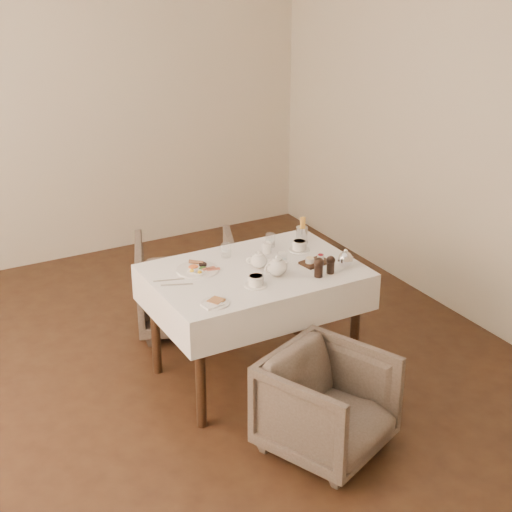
{
  "coord_description": "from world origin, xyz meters",
  "views": [
    {
      "loc": [
        -1.64,
        -3.85,
        2.75
      ],
      "look_at": [
        0.52,
        0.06,
        0.82
      ],
      "focal_mm": 55.0,
      "sensor_mm": 36.0,
      "label": 1
    }
  ],
  "objects": [
    {
      "name": "table",
      "position": [
        0.48,
        0.01,
        0.64
      ],
      "size": [
        1.28,
        0.88,
        0.75
      ],
      "color": "black",
      "rests_on": "ground"
    },
    {
      "name": "armchair_near",
      "position": [
        0.46,
        -0.86,
        0.29
      ],
      "size": [
        0.81,
        0.82,
        0.58
      ],
      "primitive_type": "imported",
      "rotation": [
        0.0,
        0.0,
        0.4
      ],
      "color": "#483D35",
      "rests_on": "ground"
    },
    {
      "name": "armchair_far",
      "position": [
        0.39,
        0.86,
        0.33
      ],
      "size": [
        0.92,
        0.93,
        0.66
      ],
      "primitive_type": "imported",
      "rotation": [
        0.0,
        0.0,
        2.77
      ],
      "color": "#483D35",
      "rests_on": "ground"
    },
    {
      "name": "breakfast_plate",
      "position": [
        0.17,
        0.17,
        0.76
      ],
      "size": [
        0.26,
        0.26,
        0.03
      ],
      "rotation": [
        0.0,
        0.0,
        0.35
      ],
      "color": "white",
      "rests_on": "table"
    },
    {
      "name": "side_plate",
      "position": [
        0.06,
        -0.3,
        0.76
      ],
      "size": [
        0.17,
        0.16,
        0.02
      ],
      "rotation": [
        0.0,
        0.0,
        0.29
      ],
      "color": "white",
      "rests_on": "table"
    },
    {
      "name": "teapot_centre",
      "position": [
        0.52,
        0.02,
        0.81
      ],
      "size": [
        0.18,
        0.16,
        0.12
      ],
      "primitive_type": null,
      "rotation": [
        0.0,
        0.0,
        -0.38
      ],
      "color": "white",
      "rests_on": "table"
    },
    {
      "name": "teapot_front",
      "position": [
        0.56,
        -0.14,
        0.82
      ],
      "size": [
        0.18,
        0.15,
        0.14
      ],
      "primitive_type": null,
      "rotation": [
        0.0,
        0.0,
        0.09
      ],
      "color": "white",
      "rests_on": "table"
    },
    {
      "name": "creamer",
      "position": [
        0.68,
        0.2,
        0.79
      ],
      "size": [
        0.07,
        0.07,
        0.07
      ],
      "primitive_type": "cylinder",
      "rotation": [
        0.0,
        0.0,
        -0.29
      ],
      "color": "white",
      "rests_on": "table"
    },
    {
      "name": "teacup_near",
      "position": [
        0.38,
        -0.2,
        0.79
      ],
      "size": [
        0.14,
        0.14,
        0.07
      ],
      "rotation": [
        0.0,
        0.0,
        0.31
      ],
      "color": "white",
      "rests_on": "table"
    },
    {
      "name": "teacup_far",
      "position": [
        0.89,
        0.13,
        0.79
      ],
      "size": [
        0.14,
        0.14,
        0.07
      ],
      "rotation": [
        0.0,
        0.0,
        0.16
      ],
      "color": "white",
      "rests_on": "table"
    },
    {
      "name": "glass_left",
      "position": [
        0.42,
        0.27,
        0.8
      ],
      "size": [
        0.06,
        0.06,
        0.09
      ],
      "primitive_type": "cylinder",
      "rotation": [
        0.0,
        0.0,
        0.03
      ],
      "color": "silver",
      "rests_on": "table"
    },
    {
      "name": "glass_mid",
      "position": [
        0.66,
        -0.02,
        0.8
      ],
      "size": [
        0.07,
        0.07,
        0.09
      ],
      "primitive_type": "cylinder",
      "rotation": [
        0.0,
        0.0,
        0.2
      ],
      "color": "silver",
      "rests_on": "table"
    },
    {
      "name": "glass_right",
      "position": [
        0.75,
        0.28,
        0.8
      ],
      "size": [
        0.08,
        0.08,
        0.09
      ],
      "primitive_type": "cylinder",
      "rotation": [
        0.0,
        0.0,
        -0.23
      ],
      "color": "silver",
      "rests_on": "table"
    },
    {
      "name": "condiment_board",
      "position": [
        0.86,
        -0.09,
        0.77
      ],
      "size": [
        0.19,
        0.14,
        0.04
      ],
      "rotation": [
        0.0,
        0.0,
        0.15
      ],
      "color": "black",
      "rests_on": "table"
    },
    {
      "name": "pepper_mill_left",
      "position": [
        0.77,
        -0.27,
        0.82
      ],
      "size": [
        0.08,
        0.08,
        0.12
      ],
      "primitive_type": null,
      "rotation": [
        0.0,
        0.0,
        -0.36
      ],
      "color": "black",
      "rests_on": "table"
    },
    {
      "name": "pepper_mill_right",
      "position": [
        0.86,
        -0.26,
        0.81
      ],
      "size": [
        0.07,
        0.07,
        0.11
      ],
      "primitive_type": null,
      "rotation": [
        0.0,
        0.0,
        0.35
      ],
      "color": "black",
      "rests_on": "table"
    },
    {
      "name": "silver_pot",
      "position": [
        0.99,
        -0.23,
        0.82
      ],
      "size": [
        0.13,
        0.11,
        0.12
      ],
      "primitive_type": null,
      "rotation": [
        0.0,
        0.0,
        0.11
      ],
      "color": "white",
      "rests_on": "table"
    },
    {
      "name": "fries_cup",
      "position": [
        1.0,
        0.28,
        0.83
      ],
      "size": [
        0.08,
        0.08,
        0.16
      ],
      "rotation": [
        0.0,
        0.0,
        -0.07
      ],
      "color": "silver",
      "rests_on": "table"
    },
    {
      "name": "cutlery_fork",
      "position": [
        -0.04,
        0.12,
        0.76
      ],
      "size": [
        0.18,
        0.07,
        0.0
      ],
      "primitive_type": "cube",
      "rotation": [
        0.0,
        0.0,
        1.27
      ],
      "color": "silver",
      "rests_on": "table"
    },
    {
      "name": "cutlery_knife",
      "position": [
        -0.02,
        0.04,
        0.76
      ],
      "size": [
        0.18,
        0.09,
        0.0
      ],
      "primitive_type": "cube",
      "rotation": [
        0.0,
        0.0,
        1.18
      ],
      "color": "silver",
      "rests_on": "table"
    }
  ]
}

